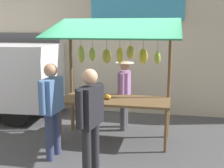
{
  "coord_description": "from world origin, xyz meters",
  "views": [
    {
      "loc": [
        -1.09,
        5.67,
        2.32
      ],
      "look_at": [
        0.0,
        0.3,
        1.25
      ],
      "focal_mm": 47.11,
      "sensor_mm": 36.0,
      "label": 1
    }
  ],
  "objects": [
    {
      "name": "shopper_with_ponytail",
      "position": [
        0.08,
        1.56,
        1.0
      ],
      "size": [
        0.32,
        0.71,
        1.72
      ],
      "rotation": [
        0.0,
        0.0,
        -1.77
      ],
      "color": "#232328",
      "rests_on": "ground"
    },
    {
      "name": "street_backdrop",
      "position": [
        0.06,
        -2.2,
        1.7
      ],
      "size": [
        9.0,
        0.3,
        3.4
      ],
      "color": "#B2A893",
      "rests_on": "ground"
    },
    {
      "name": "ground_plane",
      "position": [
        0.0,
        0.0,
        0.0
      ],
      "size": [
        40.0,
        40.0,
        0.0
      ],
      "primitive_type": "plane",
      "color": "#424244"
    },
    {
      "name": "market_stall",
      "position": [
        0.01,
        -0.06,
        1.56
      ],
      "size": [
        2.5,
        1.46,
        2.5
      ],
      "color": "brown",
      "rests_on": "ground"
    },
    {
      "name": "vendor_with_sunhat",
      "position": [
        -0.07,
        -0.75,
        0.92
      ],
      "size": [
        0.41,
        0.68,
        1.57
      ],
      "rotation": [
        0.0,
        0.0,
        1.55
      ],
      "color": "#4C4C51",
      "rests_on": "ground"
    },
    {
      "name": "shopper_in_grey_tee",
      "position": [
        0.93,
        1.0,
        0.99
      ],
      "size": [
        0.26,
        0.72,
        1.7
      ],
      "rotation": [
        0.0,
        0.0,
        -1.66
      ],
      "color": "navy",
      "rests_on": "ground"
    }
  ]
}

